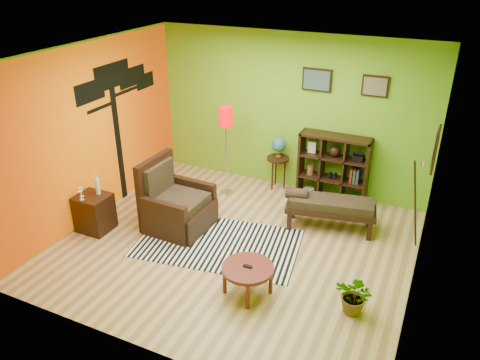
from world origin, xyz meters
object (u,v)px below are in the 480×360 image
at_px(armchair, 175,207).
at_px(floor_lamp, 226,125).
at_px(side_cabinet, 94,212).
at_px(bench, 328,205).
at_px(cube_shelf, 334,169).
at_px(coffee_table, 248,270).
at_px(potted_plant, 355,299).
at_px(globe_table, 278,150).

relative_size(armchair, floor_lamp, 0.69).
relative_size(side_cabinet, bench, 0.63).
relative_size(floor_lamp, cube_shelf, 1.35).
xyz_separation_m(coffee_table, bench, (0.50, 1.97, 0.06)).
relative_size(armchair, potted_plant, 2.22).
height_order(armchair, globe_table, armchair).
bearing_deg(floor_lamp, side_cabinet, -123.97).
distance_m(cube_shelf, bench, 1.00).
distance_m(coffee_table, side_cabinet, 2.83).
bearing_deg(bench, coffee_table, -104.12).
bearing_deg(floor_lamp, bench, -11.41).
xyz_separation_m(armchair, floor_lamp, (0.23, 1.36, 0.97)).
height_order(side_cabinet, bench, side_cabinet).
bearing_deg(bench, armchair, -156.50).
xyz_separation_m(armchair, globe_table, (0.98, 1.95, 0.41)).
xyz_separation_m(floor_lamp, potted_plant, (2.80, -2.15, -1.12)).
xyz_separation_m(armchair, bench, (2.20, 0.96, 0.07)).
xyz_separation_m(coffee_table, floor_lamp, (-1.48, 2.37, 0.96)).
relative_size(armchair, globe_table, 1.13).
relative_size(coffee_table, potted_plant, 1.31).
xyz_separation_m(armchair, cube_shelf, (2.02, 1.93, 0.26)).
bearing_deg(armchair, potted_plant, -14.76).
xyz_separation_m(coffee_table, armchair, (-1.71, 1.01, -0.01)).
distance_m(globe_table, cube_shelf, 1.04).
bearing_deg(cube_shelf, side_cabinet, -140.80).
height_order(cube_shelf, potted_plant, cube_shelf).
bearing_deg(armchair, coffee_table, -30.68).
bearing_deg(cube_shelf, armchair, -136.31).
bearing_deg(bench, potted_plant, -64.70).
distance_m(side_cabinet, potted_plant, 4.13).
bearing_deg(coffee_table, floor_lamp, 121.96).
relative_size(side_cabinet, cube_shelf, 0.76).
height_order(side_cabinet, potted_plant, side_cabinet).
xyz_separation_m(armchair, potted_plant, (3.03, -0.80, -0.14)).
distance_m(globe_table, bench, 1.61).
bearing_deg(bench, floor_lamp, 168.59).
height_order(coffee_table, potted_plant, coffee_table).
distance_m(armchair, cube_shelf, 2.80).
relative_size(armchair, bench, 0.77).
relative_size(side_cabinet, potted_plant, 1.79).
relative_size(bench, potted_plant, 2.86).
relative_size(coffee_table, side_cabinet, 0.73).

